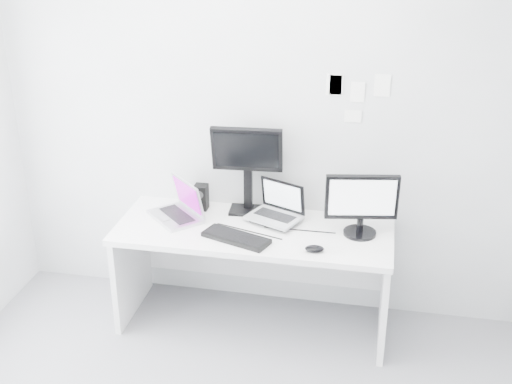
{
  "coord_description": "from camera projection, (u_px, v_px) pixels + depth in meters",
  "views": [
    {
      "loc": [
        0.76,
        -2.54,
        2.71
      ],
      "look_at": [
        0.02,
        1.23,
        1.0
      ],
      "focal_mm": 46.81,
      "sensor_mm": 36.0,
      "label": 1
    }
  ],
  "objects": [
    {
      "name": "desk",
      "position": [
        254.0,
        277.0,
        4.48
      ],
      "size": [
        1.8,
        0.7,
        0.73
      ],
      "primitive_type": "cube",
      "color": "white",
      "rests_on": "ground"
    },
    {
      "name": "wall_note_0",
      "position": [
        334.0,
        85.0,
        4.2
      ],
      "size": [
        0.1,
        0.0,
        0.14
      ],
      "primitive_type": "cube",
      "color": "white",
      "rests_on": "back_wall"
    },
    {
      "name": "mouse",
      "position": [
        314.0,
        249.0,
        4.05
      ],
      "size": [
        0.13,
        0.09,
        0.04
      ],
      "primitive_type": "ellipsoid",
      "rotation": [
        0.0,
        0.0,
        0.15
      ],
      "color": "black",
      "rests_on": "desk"
    },
    {
      "name": "wall_note_4",
      "position": [
        336.0,
        85.0,
        4.2
      ],
      "size": [
        0.09,
        0.0,
        0.13
      ],
      "primitive_type": "cube",
      "color": "white",
      "rests_on": "back_wall"
    },
    {
      "name": "wall_note_2",
      "position": [
        382.0,
        86.0,
        4.15
      ],
      "size": [
        0.1,
        0.0,
        0.14
      ],
      "primitive_type": "cube",
      "color": "white",
      "rests_on": "back_wall"
    },
    {
      "name": "rear_monitor",
      "position": [
        247.0,
        169.0,
        4.44
      ],
      "size": [
        0.48,
        0.2,
        0.64
      ],
      "primitive_type": "cube",
      "rotation": [
        0.0,
        0.0,
        0.07
      ],
      "color": "black",
      "rests_on": "desk"
    },
    {
      "name": "back_wall",
      "position": [
        264.0,
        121.0,
        4.4
      ],
      "size": [
        3.6,
        0.0,
        3.6
      ],
      "primitive_type": "plane",
      "rotation": [
        1.57,
        0.0,
        0.0
      ],
      "color": "silver",
      "rests_on": "ground"
    },
    {
      "name": "dell_laptop",
      "position": [
        274.0,
        204.0,
        4.36
      ],
      "size": [
        0.41,
        0.37,
        0.28
      ],
      "primitive_type": "cube",
      "rotation": [
        0.0,
        0.0,
        -0.41
      ],
      "color": "#A2A4A8",
      "rests_on": "desk"
    },
    {
      "name": "keyboard",
      "position": [
        236.0,
        238.0,
        4.19
      ],
      "size": [
        0.46,
        0.29,
        0.03
      ],
      "primitive_type": "cube",
      "rotation": [
        0.0,
        0.0,
        -0.35
      ],
      "color": "black",
      "rests_on": "desk"
    },
    {
      "name": "speaker",
      "position": [
        201.0,
        197.0,
        4.57
      ],
      "size": [
        0.11,
        0.11,
        0.18
      ],
      "primitive_type": "cube",
      "rotation": [
        0.0,
        0.0,
        -0.24
      ],
      "color": "black",
      "rests_on": "desk"
    },
    {
      "name": "wall_note_1",
      "position": [
        358.0,
        92.0,
        4.19
      ],
      "size": [
        0.09,
        0.0,
        0.13
      ],
      "primitive_type": "cube",
      "color": "white",
      "rests_on": "back_wall"
    },
    {
      "name": "samsung_monitor",
      "position": [
        362.0,
        204.0,
        4.18
      ],
      "size": [
        0.49,
        0.29,
        0.42
      ],
      "primitive_type": "cube",
      "rotation": [
        0.0,
        0.0,
        0.18
      ],
      "color": "black",
      "rests_on": "desk"
    },
    {
      "name": "macbook",
      "position": [
        174.0,
        200.0,
        4.42
      ],
      "size": [
        0.45,
        0.45,
        0.27
      ],
      "primitive_type": "cube",
      "rotation": [
        0.0,
        0.0,
        -0.79
      ],
      "color": "#ADADB2",
      "rests_on": "desk"
    },
    {
      "name": "wall_note_3",
      "position": [
        353.0,
        116.0,
        4.26
      ],
      "size": [
        0.11,
        0.0,
        0.08
      ],
      "primitive_type": "cube",
      "color": "white",
      "rests_on": "back_wall"
    }
  ]
}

